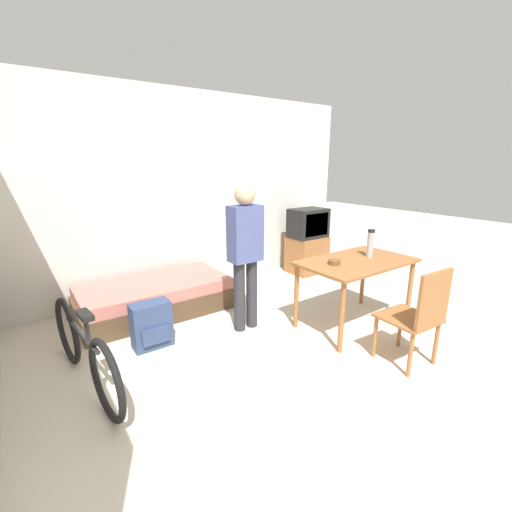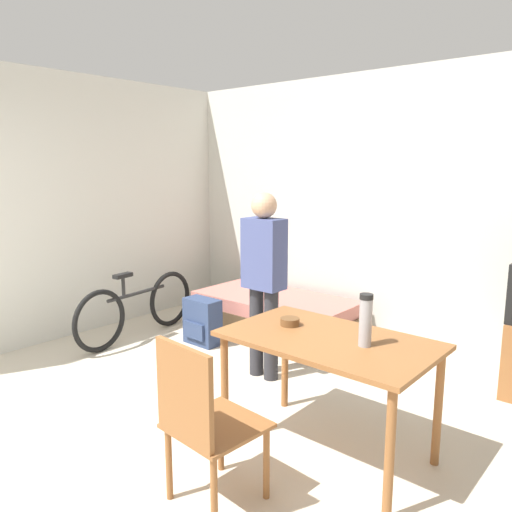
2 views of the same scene
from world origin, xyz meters
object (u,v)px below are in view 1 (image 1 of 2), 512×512
wooden_chair (420,313)px  thermos_flask (371,242)px  daybed (155,297)px  tv (307,242)px  bicycle (84,351)px  person_standing (245,249)px  dining_table (356,268)px  mate_bowl (334,262)px  backpack (152,325)px

wooden_chair → thermos_flask: size_ratio=3.00×
daybed → thermos_flask: (1.93, -1.61, 0.73)m
tv → wooden_chair: tv is taller
bicycle → person_standing: size_ratio=1.01×
dining_table → bicycle: dining_table is taller
wooden_chair → thermos_flask: bearing=63.3°
dining_table → person_standing: size_ratio=0.81×
bicycle → person_standing: 1.73m
tv → dining_table: tv is taller
dining_table → mate_bowl: 0.34m
daybed → mate_bowl: (1.38, -1.58, 0.59)m
person_standing → bicycle: bearing=-176.4°
tv → wooden_chair: (-1.11, -2.55, 0.00)m
bicycle → thermos_flask: (2.89, -0.51, 0.60)m
daybed → backpack: (-0.31, -0.79, 0.04)m
bicycle → thermos_flask: 2.99m
mate_bowl → dining_table: bearing=-6.2°
backpack → dining_table: bearing=-22.5°
mate_bowl → tv: bearing=53.7°
dining_table → wooden_chair: 0.90m
daybed → person_standing: (0.67, -0.99, 0.71)m
thermos_flask → dining_table: bearing=-176.5°
wooden_chair → person_standing: 1.74m
wooden_chair → bicycle: 2.82m
thermos_flask → mate_bowl: 0.57m
tv → dining_table: (-0.90, -1.69, 0.15)m
tv → mate_bowl: size_ratio=8.43×
wooden_chair → person_standing: bearing=119.0°
tv → dining_table: 1.92m
daybed → wooden_chair: size_ratio=1.91×
thermos_flask → tv: bearing=68.3°
daybed → bicycle: (-0.96, -1.10, 0.13)m
wooden_chair → backpack: size_ratio=1.99×
daybed → mate_bowl: size_ratio=14.07×
person_standing → mate_bowl: bearing=-39.7°
wooden_chair → backpack: (-1.80, 1.69, -0.28)m
mate_bowl → backpack: 1.95m
daybed → mate_bowl: mate_bowl is taller
bicycle → backpack: bicycle is taller
daybed → person_standing: size_ratio=1.13×
dining_table → wooden_chair: bearing=-103.5°
thermos_flask → backpack: (-2.24, 0.82, -0.69)m
person_standing → backpack: (-0.98, 0.21, -0.67)m
bicycle → wooden_chair: bearing=-29.5°
mate_bowl → bicycle: bearing=168.2°
wooden_chair → person_standing: (-0.82, 1.49, 0.39)m
tv → backpack: size_ratio=2.27×
dining_table → tv: bearing=62.0°
wooden_chair → thermos_flask: 1.06m
daybed → thermos_flask: size_ratio=5.71×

